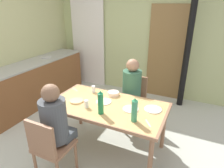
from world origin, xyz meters
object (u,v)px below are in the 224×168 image
at_px(chair_far_diner, 134,98).
at_px(water_bottle_green_near, 101,103).
at_px(kitchen_counter, 37,82).
at_px(serving_bowl_center, 113,93).
at_px(dining_table, 107,109).
at_px(chair_near_diner, 50,146).
at_px(person_near_diner, 55,119).
at_px(person_far_diner, 132,86).
at_px(water_bottle_green_far, 134,110).

relative_size(chair_far_diner, water_bottle_green_near, 2.80).
distance_m(kitchen_counter, serving_bowl_center, 2.06).
relative_size(kitchen_counter, serving_bowl_center, 14.57).
height_order(dining_table, chair_near_diner, chair_near_diner).
relative_size(person_near_diner, person_far_diner, 1.00).
bearing_deg(person_near_diner, kitchen_counter, 141.54).
xyz_separation_m(dining_table, water_bottle_green_far, (0.46, -0.22, 0.21)).
relative_size(kitchen_counter, chair_near_diner, 2.85).
height_order(chair_near_diner, person_far_diner, person_far_diner).
distance_m(chair_far_diner, person_near_diner, 1.53).
xyz_separation_m(water_bottle_green_near, water_bottle_green_far, (0.43, 0.02, -0.00)).
xyz_separation_m(person_near_diner, water_bottle_green_far, (0.80, 0.43, 0.09)).
distance_m(dining_table, serving_bowl_center, 0.33).
bearing_deg(water_bottle_green_near, water_bottle_green_far, 2.37).
relative_size(person_near_diner, serving_bowl_center, 4.53).
distance_m(kitchen_counter, chair_far_diner, 2.16).
bearing_deg(water_bottle_green_far, serving_bowl_center, 134.44).
relative_size(water_bottle_green_near, serving_bowl_center, 1.83).
xyz_separation_m(kitchen_counter, chair_near_diner, (1.70, -1.49, 0.05)).
bearing_deg(water_bottle_green_far, chair_near_diner, -144.62).
height_order(dining_table, water_bottle_green_near, water_bottle_green_near).
xyz_separation_m(person_far_diner, serving_bowl_center, (-0.16, -0.34, -0.02)).
xyz_separation_m(chair_near_diner, chair_far_diner, (0.45, 1.57, 0.00)).
bearing_deg(water_bottle_green_far, chair_far_diner, 109.26).
bearing_deg(dining_table, chair_near_diner, -113.67).
bearing_deg(chair_near_diner, dining_table, 66.33).
bearing_deg(chair_near_diner, person_far_diner, 72.45).
relative_size(dining_table, chair_near_diner, 1.83).
bearing_deg(dining_table, chair_far_diner, 82.08).
bearing_deg(water_bottle_green_near, person_far_diner, 84.74).
relative_size(chair_far_diner, person_far_diner, 1.13).
bearing_deg(person_far_diner, person_near_diner, 70.74).
height_order(chair_far_diner, person_far_diner, person_far_diner).
relative_size(dining_table, person_far_diner, 2.07).
distance_m(chair_far_diner, water_bottle_green_far, 1.12).
xyz_separation_m(kitchen_counter, person_near_diner, (1.70, -1.35, 0.33)).
bearing_deg(serving_bowl_center, chair_far_diner, 71.33).
xyz_separation_m(person_near_diner, serving_bowl_center, (0.29, 0.96, -0.02)).
bearing_deg(kitchen_counter, serving_bowl_center, -11.26).
distance_m(person_near_diner, serving_bowl_center, 1.00).
distance_m(person_far_diner, water_bottle_green_near, 0.89).
bearing_deg(kitchen_counter, dining_table, -18.97).
xyz_separation_m(water_bottle_green_far, serving_bowl_center, (-0.51, 0.52, -0.11)).
distance_m(chair_near_diner, person_far_diner, 1.53).
height_order(kitchen_counter, serving_bowl_center, kitchen_counter).
relative_size(person_near_diner, water_bottle_green_far, 2.56).
bearing_deg(person_near_diner, serving_bowl_center, 73.02).
height_order(dining_table, chair_far_diner, chair_far_diner).
relative_size(chair_near_diner, person_near_diner, 1.13).
relative_size(kitchen_counter, water_bottle_green_near, 7.98).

